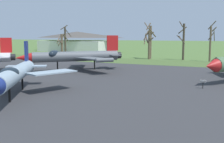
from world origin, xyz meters
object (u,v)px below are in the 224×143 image
object	(u,v)px
info_placard_front_right	(203,83)
jet_fighter_rear_left	(74,56)
visitor_building	(77,42)
jet_fighter_front_left	(15,74)

from	to	relation	value
info_placard_front_right	jet_fighter_rear_left	world-z (taller)	jet_fighter_rear_left
visitor_building	jet_fighter_front_left	bearing A→B (deg)	-62.23
jet_fighter_rear_left	visitor_building	bearing A→B (deg)	121.59
jet_fighter_front_left	jet_fighter_rear_left	bearing A→B (deg)	106.64
jet_fighter_rear_left	jet_fighter_front_left	bearing A→B (deg)	-73.36
jet_fighter_front_left	jet_fighter_rear_left	xyz separation A→B (m)	(-5.57, 18.65, 0.24)
jet_fighter_front_left	info_placard_front_right	world-z (taller)	jet_fighter_front_left
jet_fighter_front_left	info_placard_front_right	bearing A→B (deg)	35.89
jet_fighter_rear_left	visitor_building	distance (m)	56.37
jet_fighter_rear_left	info_placard_front_right	bearing A→B (deg)	-19.23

